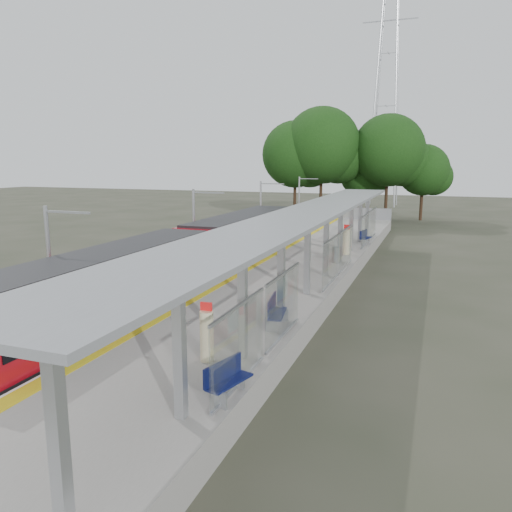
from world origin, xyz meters
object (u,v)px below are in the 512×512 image
at_px(bench_near, 227,378).
at_px(litter_bin, 336,255).
at_px(bench_mid, 275,311).
at_px(info_pillar_far, 346,242).
at_px(train, 192,258).
at_px(info_pillar_near, 207,336).
at_px(bench_far, 365,237).

distance_m(bench_near, litter_bin, 18.24).
height_order(bench_mid, info_pillar_far, info_pillar_far).
relative_size(train, bench_near, 18.00).
distance_m(train, bench_mid, 8.90).
distance_m(train, bench_near, 13.83).
bearing_deg(bench_mid, info_pillar_near, -113.64).
bearing_deg(info_pillar_near, bench_mid, 71.60).
distance_m(bench_mid, info_pillar_far, 15.35).
xyz_separation_m(bench_far, info_pillar_near, (-1.44, -23.78, 0.27)).
relative_size(train, bench_mid, 16.14).
height_order(train, bench_near, train).
distance_m(train, bench_far, 15.63).
relative_size(train, bench_far, 17.81).
relative_size(bench_near, litter_bin, 1.57).
height_order(train, info_pillar_far, train).
bearing_deg(info_pillar_near, info_pillar_far, 83.08).
bearing_deg(litter_bin, bench_mid, -89.22).
bearing_deg(bench_far, bench_mid, -80.47).
xyz_separation_m(train, bench_near, (7.11, -11.85, -0.52)).
distance_m(bench_mid, litter_bin, 12.40).
bearing_deg(bench_far, bench_near, -78.88).
bearing_deg(litter_bin, info_pillar_near, -92.79).
distance_m(bench_near, info_pillar_near, 2.56).
bearing_deg(bench_mid, bench_far, 79.12).
height_order(train, bench_mid, train).
distance_m(train, litter_bin, 9.03).
bearing_deg(litter_bin, train, -134.97).
distance_m(info_pillar_near, info_pillar_far, 19.17).
distance_m(train, info_pillar_near, 11.30).
relative_size(bench_far, info_pillar_far, 0.79).
relative_size(info_pillar_far, litter_bin, 2.01).
height_order(train, bench_far, train).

